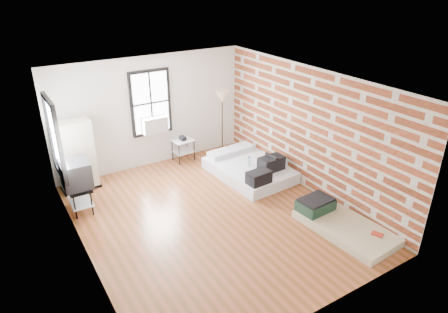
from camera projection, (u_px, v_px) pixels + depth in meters
ground at (212, 216)px, 8.24m from camera, size 6.00×6.00×0.00m
room_shell at (212, 130)px, 7.89m from camera, size 5.02×6.02×2.80m
mattress_main at (251, 168)px, 9.82m from camera, size 1.67×2.19×0.67m
mattress_bare at (338, 222)px, 7.84m from camera, size 1.13×1.98×0.41m
wardrobe at (76, 156)px, 8.97m from camera, size 0.85×0.51×1.65m
side_table at (183, 144)px, 10.47m from camera, size 0.56×0.46×0.69m
floor_lamp at (222, 100)px, 10.53m from camera, size 0.38×0.38×1.76m
tv_stand at (76, 176)px, 8.15m from camera, size 0.58×0.81×1.12m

